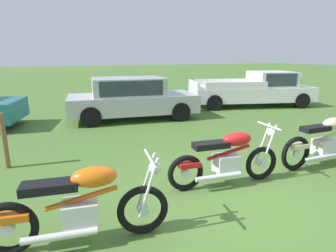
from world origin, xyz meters
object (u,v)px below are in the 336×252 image
at_px(motorcycle_red, 227,158).
at_px(pickup_truck_white, 257,89).
at_px(motorcycle_orange, 81,206).
at_px(fence_post_wooden, 4,141).
at_px(car_silver, 131,96).
at_px(motorcycle_cream, 325,142).

bearing_deg(motorcycle_red, pickup_truck_white, 52.39).
height_order(motorcycle_orange, pickup_truck_white, pickup_truck_white).
bearing_deg(fence_post_wooden, pickup_truck_white, 21.18).
distance_m(car_silver, pickup_truck_white, 5.80).
distance_m(motorcycle_red, fence_post_wooden, 4.23).
distance_m(car_silver, fence_post_wooden, 4.84).
bearing_deg(motorcycle_red, motorcycle_cream, 5.72).
distance_m(motorcycle_red, motorcycle_cream, 2.33).
bearing_deg(motorcycle_orange, motorcycle_red, 22.82).
height_order(motorcycle_orange, motorcycle_cream, same).
bearing_deg(motorcycle_cream, pickup_truck_white, 61.85).
distance_m(motorcycle_orange, fence_post_wooden, 3.16).
bearing_deg(car_silver, fence_post_wooden, -129.42).
xyz_separation_m(motorcycle_red, pickup_truck_white, (5.82, 5.98, 0.28)).
xyz_separation_m(motorcycle_orange, motorcycle_cream, (4.80, 0.58, 0.01)).
bearing_deg(pickup_truck_white, motorcycle_orange, -125.42).
xyz_separation_m(motorcycle_orange, car_silver, (2.48, 6.28, 0.32)).
bearing_deg(car_silver, motorcycle_cream, -60.42).
bearing_deg(motorcycle_red, fence_post_wooden, 152.64).
bearing_deg(motorcycle_orange, pickup_truck_white, 47.39).
distance_m(motorcycle_orange, pickup_truck_white, 10.59).
bearing_deg(motorcycle_cream, car_silver, 113.99).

